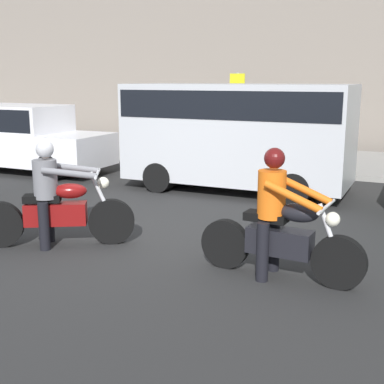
{
  "coord_description": "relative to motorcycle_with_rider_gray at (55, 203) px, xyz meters",
  "views": [
    {
      "loc": [
        4.16,
        -6.78,
        2.4
      ],
      "look_at": [
        1.25,
        -0.46,
        0.86
      ],
      "focal_mm": 48.23,
      "sensor_mm": 36.0,
      "label": 1
    }
  ],
  "objects": [
    {
      "name": "parked_sedan_white",
      "position": [
        -4.8,
        4.59,
        0.25
      ],
      "size": [
        4.63,
        1.82,
        1.72
      ],
      "color": "silver",
      "rests_on": "ground_plane"
    },
    {
      "name": "ground_plane",
      "position": [
        0.67,
        1.05,
        -0.63
      ],
      "size": [
        80.0,
        80.0,
        0.0
      ],
      "primitive_type": "plane",
      "color": "#252525"
    },
    {
      "name": "motorcycle_with_rider_gray",
      "position": [
        0.0,
        0.0,
        0.0
      ],
      "size": [
        2.01,
        1.25,
        1.54
      ],
      "color": "black",
      "rests_on": "ground_plane"
    },
    {
      "name": "motorcycle_with_rider_orange_stripe",
      "position": [
        3.28,
        0.14,
        0.02
      ],
      "size": [
        2.08,
        0.7,
        1.6
      ],
      "color": "black",
      "rests_on": "ground_plane"
    },
    {
      "name": "parked_van_silver",
      "position": [
        1.11,
        4.67,
        0.69
      ],
      "size": [
        4.74,
        1.96,
        2.28
      ],
      "color": "#B2B5BA",
      "rests_on": "ground_plane"
    },
    {
      "name": "street_sign_post",
      "position": [
        -0.19,
        8.23,
        0.97
      ],
      "size": [
        0.44,
        0.08,
        2.41
      ],
      "color": "gray",
      "rests_on": "sidewalk_slab"
    },
    {
      "name": "sidewalk_slab",
      "position": [
        0.67,
        9.05,
        -0.56
      ],
      "size": [
        40.0,
        4.4,
        0.14
      ],
      "primitive_type": "cube",
      "color": "gray",
      "rests_on": "ground_plane"
    }
  ]
}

